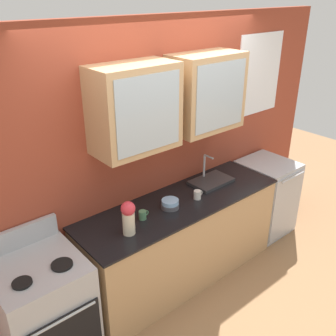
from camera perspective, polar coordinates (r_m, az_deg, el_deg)
ground_plane at (r=4.18m, az=1.87°, el=-15.73°), size 10.00×10.00×0.00m
back_wall_unit at (r=3.64m, az=-1.10°, el=4.12°), size 4.68×0.49×2.55m
counter at (r=3.90m, az=1.97°, el=-10.74°), size 2.14×0.67×0.90m
stove_range at (r=3.33m, az=-18.04°, el=-19.68°), size 0.66×0.69×1.08m
sink_faucet at (r=4.01m, az=6.45°, el=-1.84°), size 0.44×0.28×0.29m
bowl_stack at (r=3.53m, az=0.32°, el=-5.41°), size 0.17×0.17×0.08m
vase at (r=3.13m, az=-5.95°, el=-7.28°), size 0.12×0.12×0.30m
cup_near_sink at (r=3.68m, az=4.44°, el=-4.01°), size 0.11×0.07×0.09m
cup_near_bowls at (r=3.38m, az=-3.80°, el=-7.02°), size 0.10×0.07×0.08m
dishwasher at (r=4.79m, az=14.36°, el=-4.14°), size 0.57×0.65×0.90m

